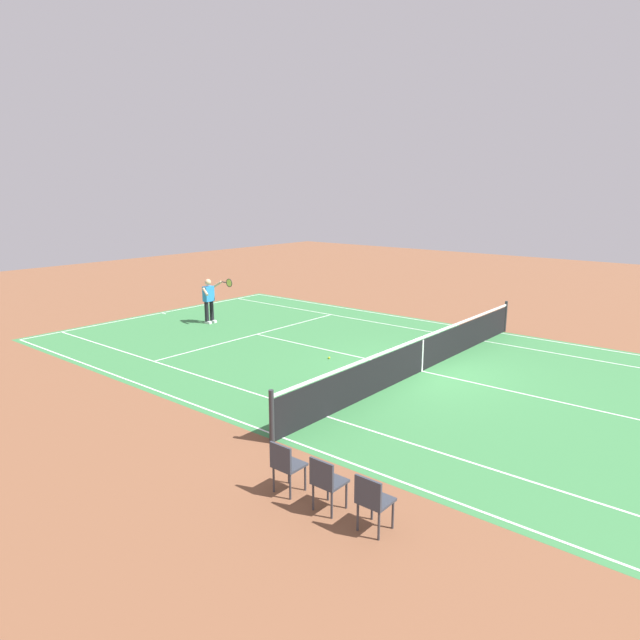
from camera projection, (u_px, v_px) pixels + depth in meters
name	position (u px, v px, depth m)	size (l,w,h in m)	color
ground_plane	(421.00, 371.00, 15.20)	(60.00, 60.00, 0.00)	brown
court_slab	(421.00, 371.00, 15.20)	(24.20, 11.40, 0.00)	#387A42
court_line_markings	(421.00, 371.00, 15.20)	(23.85, 11.05, 0.01)	white
tennis_net	(422.00, 354.00, 15.09)	(0.10, 11.70, 1.08)	#2D2D33
tennis_player_near	(209.00, 298.00, 20.67)	(1.06, 0.78, 1.70)	black
tennis_ball	(329.00, 358.00, 16.32)	(0.07, 0.07, 0.07)	#CCE01E
spectator_chair_0	(372.00, 499.00, 7.87)	(0.44, 0.44, 0.88)	#38383D
spectator_chair_1	(326.00, 480.00, 8.39)	(0.44, 0.44, 0.88)	#38383D
spectator_chair_2	(286.00, 463.00, 8.91)	(0.44, 0.44, 0.88)	#38383D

